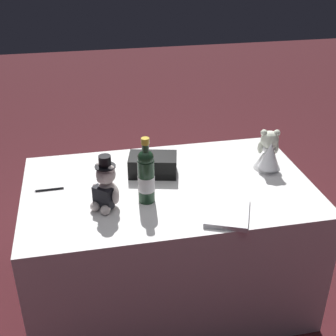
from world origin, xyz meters
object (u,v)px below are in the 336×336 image
teddy_bear_groom (106,188)px  gift_case_black (153,165)px  guestbook (228,212)px  champagne_bottle (146,175)px  signing_pen (48,190)px  teddy_bear_bride (269,153)px

teddy_bear_groom → gift_case_black: size_ratio=0.96×
gift_case_black → guestbook: gift_case_black is taller
champagne_bottle → signing_pen: 0.54m
gift_case_black → guestbook: (-0.28, 0.46, -0.04)m
teddy_bear_groom → gift_case_black: teddy_bear_groom is taller
teddy_bear_groom → guestbook: teddy_bear_groom is taller
teddy_bear_bride → champagne_bottle: 0.74m
signing_pen → guestbook: bearing=155.0°
teddy_bear_bride → signing_pen: (1.19, -0.01, -0.10)m
guestbook → gift_case_black: bearing=-36.3°
teddy_bear_bride → champagne_bottle: champagne_bottle is taller
champagne_bottle → gift_case_black: size_ratio=1.19×
teddy_bear_bride → champagne_bottle: size_ratio=0.68×
teddy_bear_groom → guestbook: bearing=162.6°
champagne_bottle → gift_case_black: bearing=-106.2°
teddy_bear_groom → teddy_bear_bride: size_ratio=1.18×
signing_pen → guestbook: size_ratio=0.56×
teddy_bear_groom → champagne_bottle: champagne_bottle is taller
teddy_bear_bride → guestbook: bearing=47.1°
champagne_bottle → guestbook: 0.42m
gift_case_black → signing_pen: bearing=7.2°
signing_pen → gift_case_black: size_ratio=0.52×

